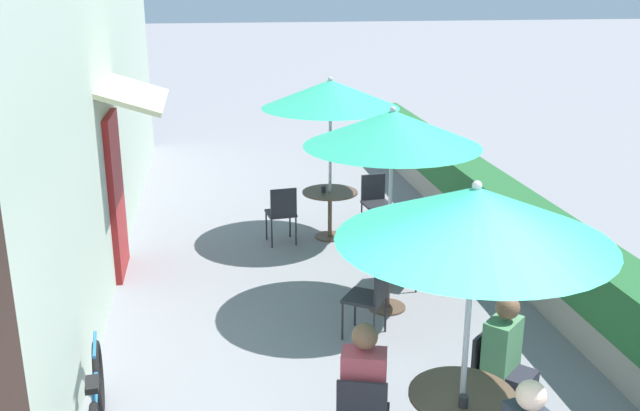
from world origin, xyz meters
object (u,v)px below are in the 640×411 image
(cafe_chair_mid_left, at_px, (372,293))
(patio_umbrella_far, at_px, (330,94))
(seated_patron_near_right, at_px, (364,388))
(seated_patron_near_left, at_px, (507,359))
(coffee_cup_mid, at_px, (377,250))
(patio_table_far, at_px, (330,203))
(patio_umbrella_near, at_px, (475,214))
(patio_umbrella_mid, at_px, (392,129))
(coffee_cup_near, at_px, (463,401))
(cafe_chair_far_left, at_px, (375,199))
(bicycle_leaning, at_px, (97,407))
(cafe_chair_mid_right, at_px, (402,245))
(cafe_chair_near_left, at_px, (493,373))
(cafe_chair_far_right, at_px, (282,210))
(patio_table_mid, at_px, (388,266))
(coffee_cup_far, at_px, (323,189))

(cafe_chair_mid_left, relative_size, patio_umbrella_far, 0.36)
(cafe_chair_mid_left, bearing_deg, seated_patron_near_right, -161.15)
(seated_patron_near_left, bearing_deg, coffee_cup_mid, -120.68)
(patio_table_far, bearing_deg, patio_umbrella_near, -89.20)
(patio_umbrella_mid, bearing_deg, patio_umbrella_far, 95.88)
(coffee_cup_near, xyz_separation_m, cafe_chair_far_left, (0.71, 5.75, -0.24))
(patio_umbrella_near, bearing_deg, patio_table_far, 90.80)
(coffee_cup_near, relative_size, bicycle_leaning, 0.05)
(patio_umbrella_near, height_order, coffee_cup_near, patio_umbrella_near)
(patio_umbrella_near, height_order, cafe_chair_far_left, patio_umbrella_near)
(seated_patron_near_right, bearing_deg, cafe_chair_far_left, 92.42)
(patio_umbrella_mid, distance_m, cafe_chair_mid_right, 1.80)
(patio_umbrella_near, xyz_separation_m, cafe_chair_mid_right, (0.53, 3.61, -1.63))
(cafe_chair_near_left, relative_size, cafe_chair_mid_left, 1.00)
(cafe_chair_near_left, distance_m, seated_patron_near_right, 1.25)
(coffee_cup_mid, bearing_deg, cafe_chair_far_right, 109.67)
(patio_umbrella_near, relative_size, coffee_cup_near, 26.60)
(patio_table_mid, distance_m, patio_umbrella_mid, 1.62)
(cafe_chair_near_left, relative_size, cafe_chair_mid_right, 1.00)
(coffee_cup_near, distance_m, cafe_chair_mid_right, 3.82)
(seated_patron_near_right, bearing_deg, patio_umbrella_near, -2.71)
(cafe_chair_mid_left, bearing_deg, coffee_cup_mid, 16.06)
(seated_patron_near_left, relative_size, coffee_cup_near, 13.89)
(patio_umbrella_mid, distance_m, cafe_chair_mid_left, 1.80)
(cafe_chair_far_left, bearing_deg, patio_table_mid, 72.29)
(patio_umbrella_near, bearing_deg, bicycle_leaning, 163.41)
(coffee_cup_mid, bearing_deg, patio_umbrella_mid, 13.79)
(seated_patron_near_left, distance_m, cafe_chair_far_right, 4.96)
(patio_table_mid, bearing_deg, coffee_cup_far, 98.26)
(patio_umbrella_near, bearing_deg, patio_umbrella_far, 90.80)
(coffee_cup_near, distance_m, cafe_chair_far_right, 5.46)
(patio_umbrella_near, xyz_separation_m, patio_table_mid, (0.18, 2.95, -1.62))
(patio_umbrella_mid, bearing_deg, seated_patron_near_right, -108.16)
(patio_table_far, xyz_separation_m, cafe_chair_far_left, (0.73, 0.17, -0.02))
(coffee_cup_far, relative_size, bicycle_leaning, 0.05)
(cafe_chair_far_right, bearing_deg, patio_umbrella_mid, -74.24)
(patio_table_far, bearing_deg, cafe_chair_near_left, -83.32)
(patio_umbrella_near, xyz_separation_m, patio_umbrella_mid, (0.18, 2.95, 0.00))
(cafe_chair_mid_left, bearing_deg, patio_umbrella_mid, 5.84)
(bicycle_leaning, bearing_deg, patio_table_mid, 28.55)
(patio_umbrella_far, height_order, cafe_chair_far_left, patio_umbrella_far)
(seated_patron_near_right, height_order, cafe_chair_mid_right, seated_patron_near_right)
(patio_umbrella_near, xyz_separation_m, bicycle_leaning, (-2.82, 0.84, -1.80))
(cafe_chair_mid_left, xyz_separation_m, cafe_chair_far_left, (0.83, 3.31, 0.00))
(patio_umbrella_near, height_order, seated_patron_near_right, patio_umbrella_near)
(seated_patron_near_right, distance_m, cafe_chair_mid_right, 3.59)
(coffee_cup_near, bearing_deg, patio_table_mid, 85.74)
(patio_umbrella_mid, height_order, patio_umbrella_far, same)
(patio_table_mid, relative_size, cafe_chair_mid_right, 0.94)
(patio_umbrella_near, xyz_separation_m, cafe_chair_near_left, (0.49, 0.57, -1.63))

